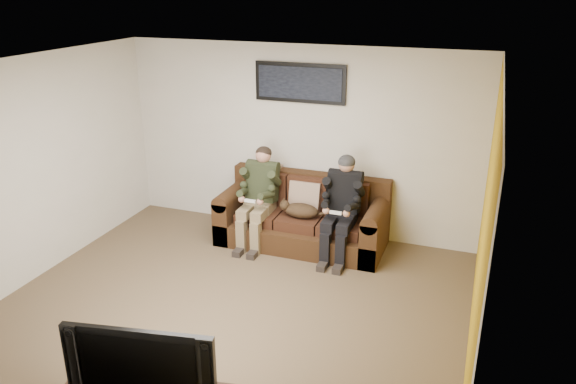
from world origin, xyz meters
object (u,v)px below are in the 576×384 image
at_px(person_left, 259,191).
at_px(television, 146,359).
at_px(sofa, 304,218).
at_px(framed_poster, 300,83).
at_px(person_right, 342,202).
at_px(cat, 300,210).

relative_size(person_left, television, 1.15).
distance_m(sofa, framed_poster, 1.81).
height_order(sofa, person_left, person_left).
height_order(person_left, person_right, person_right).
distance_m(person_right, television, 3.63).
relative_size(person_left, cat, 1.97).
bearing_deg(cat, sofa, 92.25).
bearing_deg(television, sofa, 80.04).
bearing_deg(person_left, sofa, 18.01).
bearing_deg(framed_poster, sofa, -62.66).
xyz_separation_m(sofa, person_right, (0.57, -0.19, 0.39)).
height_order(person_left, framed_poster, framed_poster).
xyz_separation_m(person_right, television, (-0.54, -3.59, 0.03)).
distance_m(framed_poster, television, 4.38).
relative_size(sofa, television, 1.96).
bearing_deg(television, person_right, 71.04).
bearing_deg(person_right, cat, -178.77).
bearing_deg(person_right, sofa, 162.03).
distance_m(sofa, person_left, 0.71).
height_order(sofa, television, television).
xyz_separation_m(person_left, person_right, (1.14, 0.00, 0.00)).
height_order(person_left, television, person_left).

